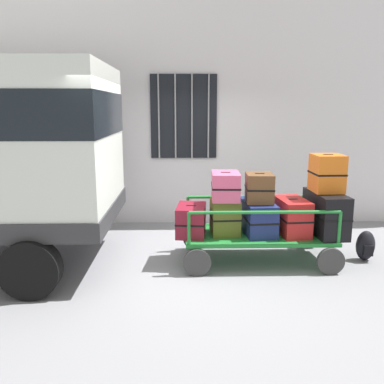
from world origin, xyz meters
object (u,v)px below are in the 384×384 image
suitcase_center_bottom (258,217)px  backpack (366,246)px  suitcase_right_middle (327,173)px  suitcase_midleft_bottom (225,217)px  suitcase_center_middle (259,188)px  suitcase_midleft_middle (225,186)px  suitcase_left_bottom (191,220)px  suitcase_midright_bottom (292,216)px  suitcase_right_bottom (326,213)px  luggage_cart (257,238)px

suitcase_center_bottom → backpack: suitcase_center_bottom is taller
suitcase_right_middle → backpack: 1.22m
suitcase_midleft_bottom → suitcase_center_middle: 0.63m
suitcase_right_middle → suitcase_midleft_middle: bearing=-178.0°
suitcase_midleft_middle → suitcase_center_middle: 0.47m
suitcase_left_bottom → suitcase_midleft_middle: 0.68m
suitcase_center_bottom → suitcase_right_middle: bearing=-0.0°
suitcase_midright_bottom → suitcase_right_bottom: suitcase_right_bottom is taller
suitcase_right_middle → backpack: bearing=-4.1°
suitcase_center_bottom → suitcase_midright_bottom: bearing=-6.8°
suitcase_midleft_middle → suitcase_midleft_bottom: bearing=-90.0°
suitcase_center_middle → backpack: suitcase_center_middle is taller
luggage_cart → suitcase_midleft_bottom: bearing=-175.7°
suitcase_left_bottom → suitcase_center_bottom: 0.95m
suitcase_midright_bottom → suitcase_center_bottom: bearing=173.2°
suitcase_right_bottom → luggage_cart: bearing=178.0°
luggage_cart → suitcase_right_middle: bearing=1.1°
suitcase_left_bottom → suitcase_right_bottom: 1.89m
luggage_cart → suitcase_midright_bottom: bearing=-4.5°
luggage_cart → suitcase_midleft_bottom: (-0.47, -0.04, 0.32)m
suitcase_center_bottom → suitcase_center_middle: 0.43m
suitcase_midleft_middle → backpack: 2.22m
suitcase_right_bottom → suitcase_center_bottom: bearing=176.9°
luggage_cart → suitcase_left_bottom: size_ratio=3.27×
suitcase_center_bottom → suitcase_right_bottom: (0.95, -0.05, 0.07)m
suitcase_left_bottom → suitcase_center_middle: 1.05m
suitcase_midleft_bottom → suitcase_right_bottom: 1.42m
suitcase_center_bottom → suitcase_midright_bottom: size_ratio=1.13×
suitcase_midright_bottom → suitcase_right_middle: bearing=6.7°
suitcase_center_bottom → suitcase_midleft_bottom: bearing=-173.4°
luggage_cart → suitcase_midleft_bottom: size_ratio=4.23×
suitcase_midleft_bottom → suitcase_midright_bottom: (0.95, -0.00, 0.00)m
suitcase_left_bottom → suitcase_midright_bottom: 1.42m
suitcase_center_bottom → backpack: 1.62m
suitcase_left_bottom → suitcase_center_middle: (0.95, 0.01, 0.45)m
suitcase_center_middle → suitcase_midright_bottom: suitcase_center_middle is taller
suitcase_left_bottom → suitcase_center_bottom: size_ratio=0.83×
suitcase_midleft_bottom → suitcase_midright_bottom: 0.95m
suitcase_left_bottom → suitcase_midleft_bottom: 0.48m
suitcase_left_bottom → backpack: size_ratio=1.48×
suitcase_center_bottom → backpack: bearing=-1.6°
suitcase_midleft_bottom → suitcase_midleft_middle: 0.44m
suitcase_midleft_middle → suitcase_right_middle: bearing=2.0°
backpack → suitcase_midleft_bottom: bearing=-179.7°
luggage_cart → suitcase_center_middle: size_ratio=4.49×
suitcase_center_middle → suitcase_right_bottom: suitcase_center_middle is taller
suitcase_right_bottom → suitcase_center_middle: bearing=178.9°
suitcase_center_bottom → suitcase_right_middle: (0.95, -0.00, 0.63)m
suitcase_midleft_bottom → backpack: 2.08m
suitcase_left_bottom → backpack: (2.51, -0.00, -0.40)m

